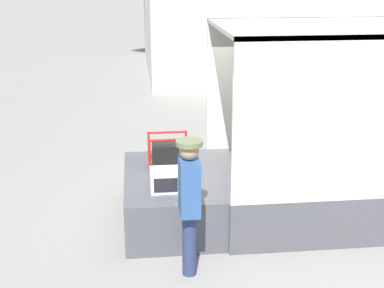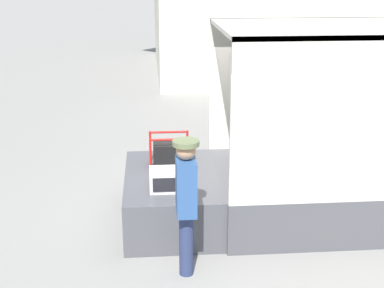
{
  "view_description": "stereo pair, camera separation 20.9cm",
  "coord_description": "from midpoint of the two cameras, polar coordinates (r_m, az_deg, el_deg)",
  "views": [
    {
      "loc": [
        -1.22,
        -7.51,
        3.76
      ],
      "look_at": [
        -0.4,
        -0.2,
        1.29
      ],
      "focal_mm": 50.0,
      "sensor_mm": 36.0,
      "label": 1
    },
    {
      "loc": [
        -1.01,
        -7.53,
        3.76
      ],
      "look_at": [
        -0.4,
        -0.2,
        1.29
      ],
      "focal_mm": 50.0,
      "sensor_mm": 36.0,
      "label": 2
    }
  ],
  "objects": [
    {
      "name": "tailgate_deck",
      "position": [
        8.26,
        -1.47,
        -5.69
      ],
      "size": [
        1.41,
        2.25,
        0.74
      ],
      "primitive_type": "cube",
      "color": "#4C4C51",
      "rests_on": "ground"
    },
    {
      "name": "ground_plane",
      "position": [
        8.48,
        3.34,
        -7.82
      ],
      "size": [
        160.0,
        160.0,
        0.0
      ],
      "primitive_type": "plane",
      "color": "gray"
    },
    {
      "name": "microwave",
      "position": [
        7.55,
        -1.82,
        -3.81
      ],
      "size": [
        0.51,
        0.39,
        0.3
      ],
      "color": "white",
      "rests_on": "tailgate_deck"
    },
    {
      "name": "worker_person",
      "position": [
        6.54,
        0.28,
        -5.34
      ],
      "size": [
        0.32,
        0.44,
        1.8
      ],
      "color": "navy",
      "rests_on": "ground"
    },
    {
      "name": "portable_generator",
      "position": [
        8.46,
        -1.59,
        -1.0
      ],
      "size": [
        0.64,
        0.42,
        0.5
      ],
      "color": "black",
      "rests_on": "tailgate_deck"
    }
  ]
}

